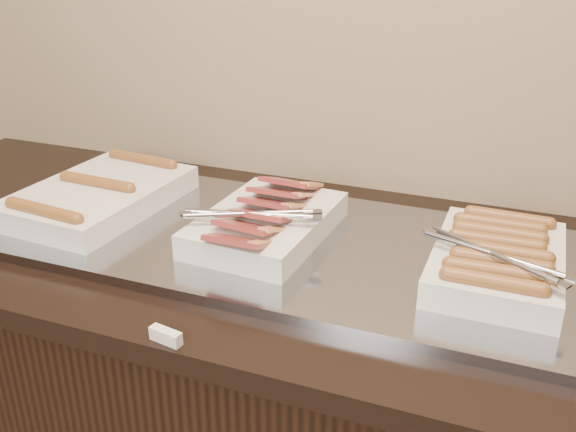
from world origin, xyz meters
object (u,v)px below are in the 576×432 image
object	(u,v)px
warming_tray	(268,240)
dish_right	(497,259)
dish_left	(99,195)
dish_center	(265,221)
counter	(274,421)

from	to	relation	value
warming_tray	dish_right	world-z (taller)	dish_right
warming_tray	dish_left	distance (m)	0.40
warming_tray	dish_right	xyz separation A→B (m)	(0.43, -0.00, 0.04)
dish_center	warming_tray	bearing A→B (deg)	64.47
counter	warming_tray	world-z (taller)	warming_tray
counter	dish_right	size ratio (longest dim) A/B	6.40
counter	dish_left	size ratio (longest dim) A/B	5.09
warming_tray	dish_left	world-z (taller)	dish_left
dish_left	dish_right	xyz separation A→B (m)	(0.83, -0.00, 0.01)
warming_tray	dish_center	bearing A→B (deg)	-118.65
counter	dish_center	distance (m)	0.50
counter	warming_tray	size ratio (longest dim) A/B	1.72
counter	dish_right	bearing A→B (deg)	-0.65
dish_left	counter	bearing A→B (deg)	3.66
dish_center	dish_right	xyz separation A→B (m)	(0.44, -0.00, 0.00)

